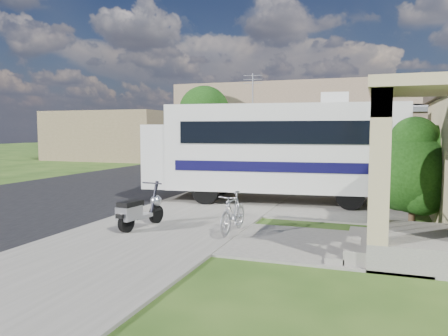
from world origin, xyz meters
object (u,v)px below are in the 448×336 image
(shrub, at_px, (416,169))
(garden_hose, at_px, (362,237))
(motorhome, at_px, (274,148))
(van, at_px, (230,152))
(scooter, at_px, (139,211))
(pickup_truck, at_px, (194,159))
(bicycle, at_px, (233,215))

(shrub, bearing_deg, garden_hose, -118.66)
(motorhome, relative_size, van, 1.53)
(van, distance_m, garden_hose, 22.85)
(scooter, relative_size, pickup_truck, 0.29)
(scooter, distance_m, bicycle, 2.36)
(motorhome, bearing_deg, shrub, -33.63)
(shrub, height_order, garden_hose, shrub)
(shrub, bearing_deg, bicycle, -146.08)
(van, xyz_separation_m, garden_hose, (10.08, -20.49, -0.75))
(bicycle, distance_m, garden_hose, 2.98)
(pickup_truck, relative_size, van, 1.01)
(shrub, bearing_deg, van, 121.85)
(shrub, height_order, pickup_truck, shrub)
(van, bearing_deg, bicycle, -76.68)
(bicycle, bearing_deg, pickup_truck, 118.38)
(motorhome, height_order, van, motorhome)
(shrub, distance_m, garden_hose, 2.93)
(shrub, relative_size, bicycle, 1.77)
(motorhome, height_order, bicycle, motorhome)
(pickup_truck, bearing_deg, motorhome, 133.33)
(van, relative_size, garden_hose, 15.83)
(bicycle, relative_size, pickup_truck, 0.28)
(bicycle, bearing_deg, van, 110.49)
(bicycle, xyz_separation_m, pickup_truck, (-6.91, 13.71, 0.32))
(motorhome, xyz_separation_m, shrub, (4.30, -2.20, -0.42))
(pickup_truck, bearing_deg, shrub, 140.94)
(scooter, relative_size, garden_hose, 4.68)
(bicycle, distance_m, van, 22.20)
(motorhome, height_order, scooter, motorhome)
(van, bearing_deg, scooter, -82.77)
(pickup_truck, relative_size, garden_hose, 15.97)
(scooter, height_order, van, van)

